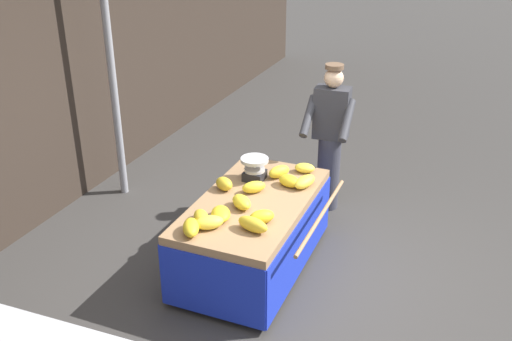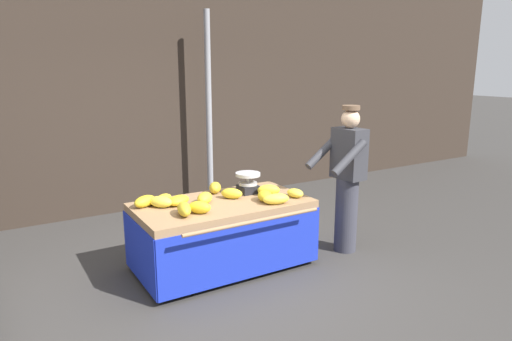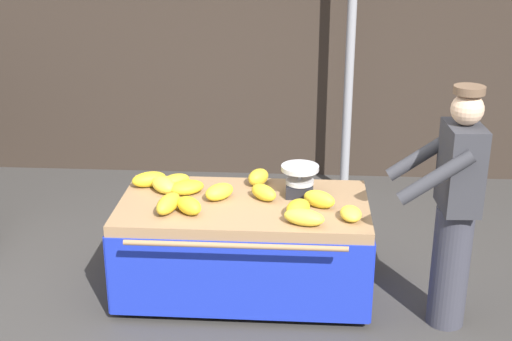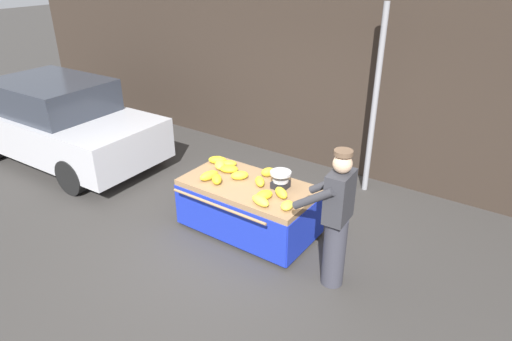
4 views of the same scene
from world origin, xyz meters
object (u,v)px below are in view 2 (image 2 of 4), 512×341
at_px(banana_bunch_1, 265,196).
at_px(banana_bunch_11, 295,193).
at_px(banana_bunch_4, 184,209).
at_px(banana_bunch_12, 269,190).
at_px(street_pole, 209,112).
at_px(weighing_scale, 248,183).
at_px(banana_bunch_3, 215,188).
at_px(banana_bunch_8, 205,198).
at_px(banana_bunch_9, 276,199).
at_px(banana_bunch_6, 161,202).
at_px(banana_bunch_7, 232,193).
at_px(banana_bunch_0, 145,201).
at_px(banana_bunch_5, 200,207).
at_px(banana_bunch_10, 164,199).
at_px(vendor_person, 347,179).
at_px(banana_cart, 223,220).
at_px(banana_bunch_2, 179,200).

distance_m(banana_bunch_1, banana_bunch_11, 0.37).
distance_m(banana_bunch_4, banana_bunch_12, 1.08).
height_order(street_pole, banana_bunch_12, street_pole).
xyz_separation_m(weighing_scale, banana_bunch_1, (-0.01, -0.37, -0.06)).
relative_size(banana_bunch_3, banana_bunch_8, 0.83).
height_order(street_pole, banana_bunch_9, street_pole).
xyz_separation_m(banana_bunch_6, banana_bunch_12, (1.17, -0.21, 0.00)).
bearing_deg(banana_bunch_7, banana_bunch_0, 167.24).
bearing_deg(banana_bunch_0, weighing_scale, -5.04).
relative_size(banana_bunch_4, banana_bunch_5, 1.29).
bearing_deg(banana_bunch_6, banana_bunch_10, 58.46).
relative_size(banana_bunch_5, banana_bunch_8, 0.93).
distance_m(banana_bunch_0, banana_bunch_10, 0.20).
distance_m(street_pole, weighing_scale, 2.08).
relative_size(banana_bunch_0, banana_bunch_8, 1.10).
bearing_deg(vendor_person, weighing_scale, 154.76).
distance_m(banana_cart, banana_bunch_0, 0.84).
bearing_deg(banana_bunch_1, banana_bunch_9, -74.10).
height_order(weighing_scale, banana_bunch_9, weighing_scale).
bearing_deg(banana_bunch_9, banana_bunch_5, 170.75).
xyz_separation_m(banana_bunch_11, banana_bunch_12, (-0.21, 0.20, 0.01)).
distance_m(banana_bunch_1, banana_bunch_5, 0.76).
distance_m(banana_cart, banana_bunch_5, 0.50).
xyz_separation_m(weighing_scale, banana_bunch_9, (0.03, -0.52, -0.06)).
bearing_deg(banana_bunch_12, street_pole, 81.75).
relative_size(weighing_scale, vendor_person, 0.16).
xyz_separation_m(banana_bunch_4, banana_bunch_7, (0.66, 0.26, -0.01)).
distance_m(banana_bunch_2, banana_bunch_11, 1.26).
distance_m(banana_bunch_0, banana_bunch_3, 0.84).
height_order(street_pole, banana_bunch_6, street_pole).
bearing_deg(banana_bunch_2, banana_bunch_9, -29.20).
bearing_deg(banana_bunch_3, banana_bunch_9, -63.23).
distance_m(banana_bunch_7, banana_bunch_11, 0.69).
xyz_separation_m(banana_cart, banana_bunch_10, (-0.55, 0.27, 0.25)).
relative_size(street_pole, banana_bunch_6, 11.69).
height_order(banana_bunch_0, banana_bunch_6, same).
bearing_deg(banana_bunch_7, banana_bunch_10, 162.93).
xyz_separation_m(weighing_scale, banana_bunch_2, (-0.84, -0.03, -0.07)).
distance_m(banana_bunch_8, banana_bunch_11, 0.99).
xyz_separation_m(banana_bunch_2, banana_bunch_9, (0.88, -0.49, 0.00)).
bearing_deg(banana_bunch_4, banana_bunch_8, 36.88).
height_order(banana_bunch_1, banana_bunch_2, banana_bunch_1).
xyz_separation_m(banana_bunch_0, banana_bunch_11, (1.51, -0.52, -0.01)).
height_order(banana_bunch_6, banana_bunch_9, banana_bunch_6).
bearing_deg(banana_bunch_3, banana_bunch_5, -128.14).
height_order(street_pole, banana_bunch_1, street_pole).
distance_m(banana_bunch_1, banana_bunch_6, 1.08).
xyz_separation_m(banana_bunch_0, banana_bunch_6, (0.13, -0.10, 0.00)).
distance_m(street_pole, banana_bunch_4, 2.77).
bearing_deg(banana_cart, banana_bunch_3, 76.01).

